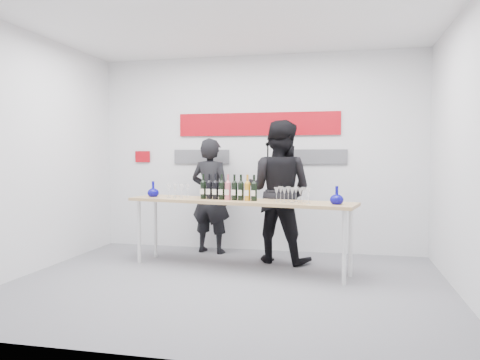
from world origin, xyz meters
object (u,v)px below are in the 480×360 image
object	(u,v)px
tasting_table	(238,205)
presenter_right	(279,191)
presenter_left	(211,196)
mic_stand	(268,224)

from	to	relation	value
tasting_table	presenter_right	size ratio (longest dim) A/B	1.57
tasting_table	presenter_right	distance (m)	0.73
tasting_table	presenter_left	world-z (taller)	presenter_left
presenter_right	mic_stand	bearing A→B (deg)	-3.41
presenter_left	presenter_right	world-z (taller)	presenter_right
tasting_table	mic_stand	world-z (taller)	mic_stand
tasting_table	presenter_left	distance (m)	1.12
presenter_left	mic_stand	bearing A→B (deg)	171.82
tasting_table	mic_stand	bearing A→B (deg)	75.81
mic_stand	tasting_table	bearing A→B (deg)	-127.81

